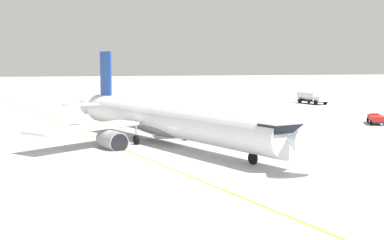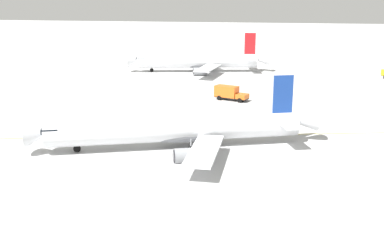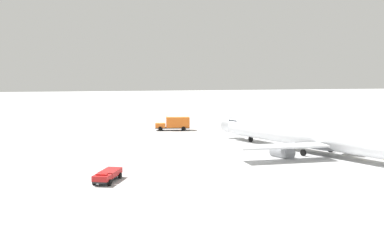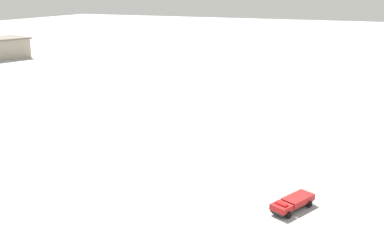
% 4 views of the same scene
% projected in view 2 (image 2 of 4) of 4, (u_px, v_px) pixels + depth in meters
% --- Properties ---
extents(ground_plane, '(600.00, 600.00, 0.00)m').
position_uv_depth(ground_plane, '(153.00, 147.00, 76.75)').
color(ground_plane, '#B2B2B2').
extents(airliner_main, '(30.75, 43.86, 11.03)m').
position_uv_depth(airliner_main, '(178.00, 130.00, 75.97)').
color(airliner_main, white).
rests_on(airliner_main, ground_plane).
extents(airliner_secondary, '(32.10, 41.51, 11.35)m').
position_uv_depth(airliner_secondary, '(199.00, 62.00, 145.90)').
color(airliner_secondary, white).
rests_on(airliner_secondary, ground_plane).
extents(catering_truck_truck, '(5.15, 7.88, 3.10)m').
position_uv_depth(catering_truck_truck, '(229.00, 93.00, 108.69)').
color(catering_truck_truck, '#232326').
rests_on(catering_truck_truck, ground_plane).
extents(taxiway_centreline, '(38.16, 173.54, 0.01)m').
position_uv_depth(taxiway_centreline, '(175.00, 136.00, 82.30)').
color(taxiway_centreline, yellow).
rests_on(taxiway_centreline, ground_plane).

